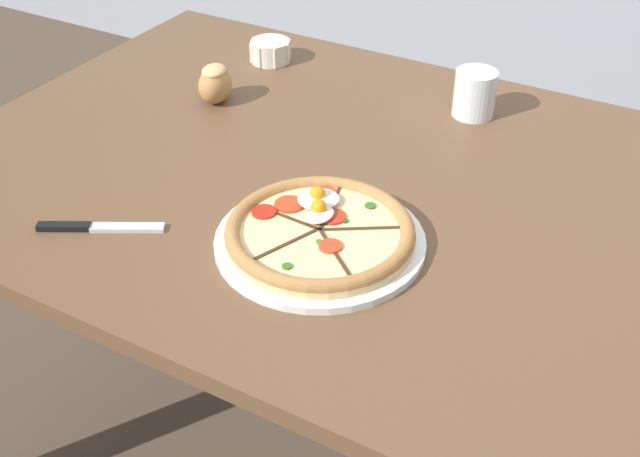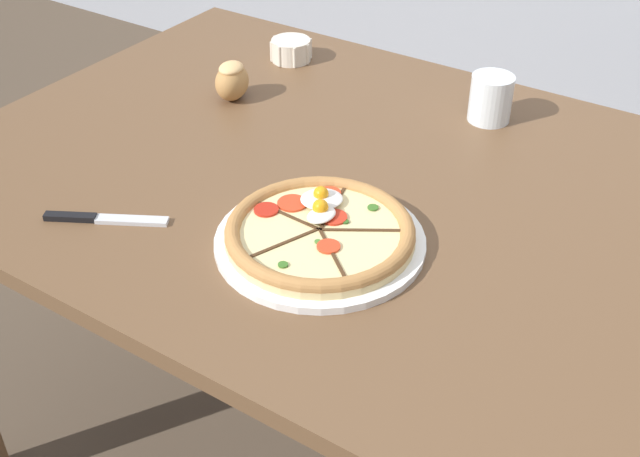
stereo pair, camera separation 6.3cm
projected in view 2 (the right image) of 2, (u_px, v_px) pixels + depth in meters
The scene contains 6 objects.
dining_table at pixel (368, 228), 1.38m from camera, with size 1.46×0.98×0.78m.
pizza at pixel (320, 234), 1.18m from camera, with size 0.31×0.31×0.05m.
ramekin_bowl at pixel (291, 49), 1.71m from camera, with size 0.09×0.09×0.05m.
bread_piece_near at pixel (232, 80), 1.56m from camera, with size 0.08×0.10×0.07m.
knife_main at pixel (104, 219), 1.24m from camera, with size 0.18×0.11×0.01m.
water_glass at pixel (490, 101), 1.49m from camera, with size 0.08×0.08×0.09m.
Camera 2 is at (0.55, -0.98, 1.49)m, focal length 45.00 mm.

